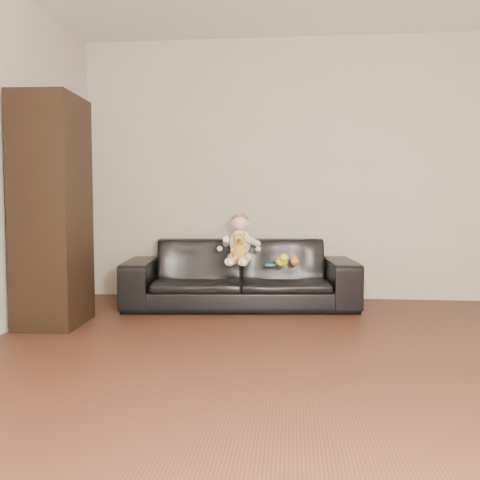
# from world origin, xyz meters

# --- Properties ---
(floor) EXTENTS (5.50, 5.50, 0.00)m
(floor) POSITION_xyz_m (0.00, 0.00, 0.00)
(floor) COLOR #472619
(floor) RESTS_ON ground
(wall_back) EXTENTS (5.00, 0.00, 5.00)m
(wall_back) POSITION_xyz_m (0.00, 2.75, 1.30)
(wall_back) COLOR #B5AB98
(wall_back) RESTS_ON ground
(sofa) EXTENTS (2.19, 1.03, 0.62)m
(sofa) POSITION_xyz_m (-0.86, 2.25, 0.31)
(sofa) COLOR black
(sofa) RESTS_ON floor
(cabinet) EXTENTS (0.48, 0.64, 1.79)m
(cabinet) POSITION_xyz_m (-2.26, 1.36, 0.90)
(cabinet) COLOR black
(cabinet) RESTS_ON floor
(shelf_item) EXTENTS (0.19, 0.26, 0.28)m
(shelf_item) POSITION_xyz_m (-2.24, 1.36, 1.30)
(shelf_item) COLOR silver
(shelf_item) RESTS_ON cabinet
(baby) EXTENTS (0.34, 0.41, 0.46)m
(baby) POSITION_xyz_m (-0.86, 2.14, 0.61)
(baby) COLOR silver
(baby) RESTS_ON sofa
(teddy_bear) EXTENTS (0.15, 0.15, 0.24)m
(teddy_bear) POSITION_xyz_m (-0.85, 1.99, 0.58)
(teddy_bear) COLOR gold
(teddy_bear) RESTS_ON sofa
(toy_green) EXTENTS (0.14, 0.15, 0.09)m
(toy_green) POSITION_xyz_m (-0.47, 1.99, 0.45)
(toy_green) COLOR #CEE61B
(toy_green) RESTS_ON sofa
(toy_rattle) EXTENTS (0.09, 0.09, 0.08)m
(toy_rattle) POSITION_xyz_m (-0.36, 2.08, 0.44)
(toy_rattle) COLOR orange
(toy_rattle) RESTS_ON sofa
(toy_blue_disc) EXTENTS (0.13, 0.13, 0.01)m
(toy_blue_disc) POSITION_xyz_m (-0.58, 2.06, 0.41)
(toy_blue_disc) COLOR #1B80DF
(toy_blue_disc) RESTS_ON sofa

